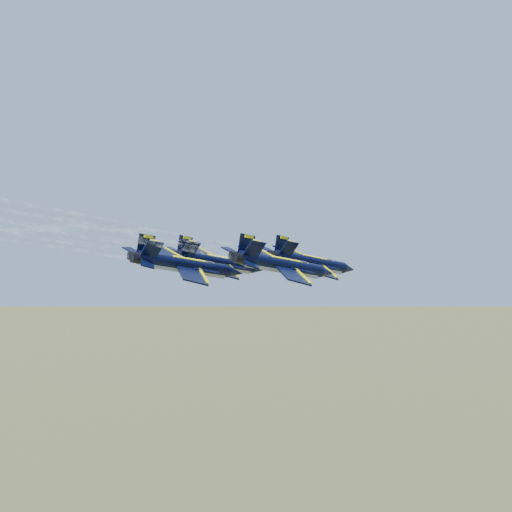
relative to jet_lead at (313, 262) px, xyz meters
The scene contains 4 objects.
jet_lead is the anchor object (origin of this frame).
jet_left 14.70m from the jet_lead, 153.56° to the right, with size 12.55×18.09×5.85m.
jet_right 14.53m from the jet_lead, 80.80° to the right, with size 12.55×18.09×5.85m.
jet_slot 22.53m from the jet_lead, 113.96° to the right, with size 12.55×18.09×5.85m.
Camera 1 is at (48.81, -80.74, 97.59)m, focal length 45.00 mm.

